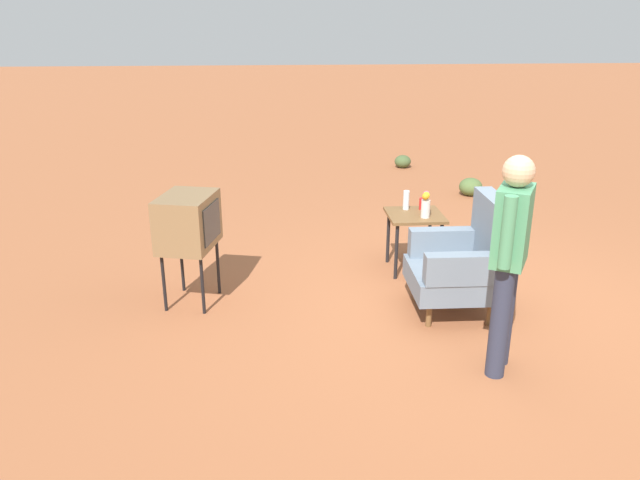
{
  "coord_description": "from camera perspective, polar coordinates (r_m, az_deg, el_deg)",
  "views": [
    {
      "loc": [
        4.8,
        -1.72,
        2.51
      ],
      "look_at": [
        -0.27,
        -1.31,
        0.65
      ],
      "focal_mm": 34.41,
      "sensor_mm": 36.0,
      "label": 1
    }
  ],
  "objects": [
    {
      "name": "ground_plane",
      "position": [
        5.69,
        13.63,
        -6.75
      ],
      "size": [
        60.0,
        60.0,
        0.0
      ],
      "primitive_type": "plane",
      "color": "#A05B38"
    },
    {
      "name": "armchair",
      "position": [
        5.54,
        13.42,
        -1.82
      ],
      "size": [
        0.79,
        0.79,
        1.06
      ],
      "color": "brown",
      "rests_on": "ground"
    },
    {
      "name": "side_table",
      "position": [
        6.37,
        8.79,
        1.65
      ],
      "size": [
        0.56,
        0.56,
        0.61
      ],
      "color": "black",
      "rests_on": "ground"
    },
    {
      "name": "tv_on_stand",
      "position": [
        5.6,
        -12.18,
        1.63
      ],
      "size": [
        0.69,
        0.57,
        1.03
      ],
      "color": "black",
      "rests_on": "ground"
    },
    {
      "name": "person_standing",
      "position": [
        4.54,
        17.2,
        -1.15
      ],
      "size": [
        0.51,
        0.37,
        1.64
      ],
      "color": "#2D3347",
      "rests_on": "ground"
    },
    {
      "name": "soda_can_red",
      "position": [
        6.48,
        9.49,
        3.35
      ],
      "size": [
        0.07,
        0.07,
        0.12
      ],
      "primitive_type": "cylinder",
      "color": "red",
      "rests_on": "side_table"
    },
    {
      "name": "bottle_short_clear",
      "position": [
        6.45,
        8.02,
        3.69
      ],
      "size": [
        0.06,
        0.06,
        0.2
      ],
      "primitive_type": "cylinder",
      "color": "silver",
      "rests_on": "side_table"
    },
    {
      "name": "flower_vase",
      "position": [
        6.2,
        9.81,
        3.39
      ],
      "size": [
        0.15,
        0.1,
        0.27
      ],
      "color": "silver",
      "rests_on": "side_table"
    },
    {
      "name": "shrub_near",
      "position": [
        9.4,
        13.84,
        4.83
      ],
      "size": [
        0.34,
        0.34,
        0.26
      ],
      "primitive_type": "ellipsoid",
      "color": "#516B38",
      "rests_on": "ground"
    },
    {
      "name": "shrub_far",
      "position": [
        10.96,
        7.7,
        7.25
      ],
      "size": [
        0.29,
        0.29,
        0.22
      ],
      "primitive_type": "ellipsoid",
      "color": "#475B33",
      "rests_on": "ground"
    }
  ]
}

